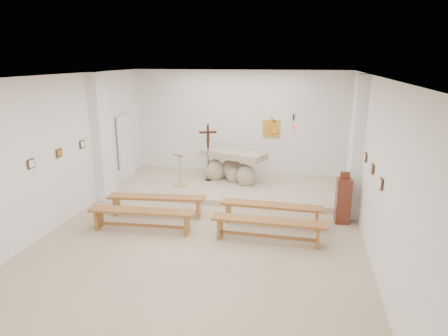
% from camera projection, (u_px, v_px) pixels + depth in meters
% --- Properties ---
extents(ground, '(7.00, 10.00, 0.00)m').
position_uv_depth(ground, '(203.00, 237.00, 8.88)').
color(ground, tan).
rests_on(ground, ground).
extents(wall_left, '(0.02, 10.00, 3.50)m').
position_uv_depth(wall_left, '(53.00, 154.00, 9.08)').
color(wall_left, white).
rests_on(wall_left, ground).
extents(wall_right, '(0.02, 10.00, 3.50)m').
position_uv_depth(wall_right, '(375.00, 170.00, 7.75)').
color(wall_right, white).
rests_on(wall_right, ground).
extents(wall_back, '(7.00, 0.02, 3.50)m').
position_uv_depth(wall_back, '(240.00, 124.00, 13.13)').
color(wall_back, white).
rests_on(wall_back, ground).
extents(ceiling, '(7.00, 10.00, 0.02)m').
position_uv_depth(ceiling, '(200.00, 77.00, 7.95)').
color(ceiling, silver).
rests_on(ceiling, wall_back).
extents(sanctuary_platform, '(6.98, 3.00, 0.15)m').
position_uv_depth(sanctuary_platform, '(231.00, 186.00, 12.17)').
color(sanctuary_platform, tan).
rests_on(sanctuary_platform, ground).
extents(pilaster_left, '(0.26, 0.55, 3.50)m').
position_uv_depth(pilaster_left, '(101.00, 137.00, 10.95)').
color(pilaster_left, white).
rests_on(pilaster_left, ground).
extents(pilaster_right, '(0.26, 0.55, 3.50)m').
position_uv_depth(pilaster_right, '(357.00, 148.00, 9.66)').
color(pilaster_right, white).
rests_on(pilaster_right, ground).
extents(gold_wall_relief, '(0.55, 0.04, 0.55)m').
position_uv_depth(gold_wall_relief, '(271.00, 129.00, 12.93)').
color(gold_wall_relief, gold).
rests_on(gold_wall_relief, wall_back).
extents(sanctuary_lamp, '(0.11, 0.36, 0.44)m').
position_uv_depth(sanctuary_lamp, '(293.00, 126.00, 12.51)').
color(sanctuary_lamp, black).
rests_on(sanctuary_lamp, wall_back).
extents(station_frame_left_front, '(0.03, 0.20, 0.20)m').
position_uv_depth(station_frame_left_front, '(31.00, 164.00, 8.33)').
color(station_frame_left_front, '#3E2C1B').
rests_on(station_frame_left_front, wall_left).
extents(station_frame_left_mid, '(0.03, 0.20, 0.20)m').
position_uv_depth(station_frame_left_mid, '(59.00, 153.00, 9.28)').
color(station_frame_left_mid, '#3E2C1B').
rests_on(station_frame_left_mid, wall_left).
extents(station_frame_left_rear, '(0.03, 0.20, 0.20)m').
position_uv_depth(station_frame_left_rear, '(82.00, 144.00, 10.22)').
color(station_frame_left_rear, '#3E2C1B').
rests_on(station_frame_left_rear, wall_left).
extents(station_frame_right_front, '(0.03, 0.20, 0.20)m').
position_uv_depth(station_frame_right_front, '(381.00, 184.00, 7.00)').
color(station_frame_right_front, '#3E2C1B').
rests_on(station_frame_right_front, wall_right).
extents(station_frame_right_mid, '(0.03, 0.20, 0.20)m').
position_uv_depth(station_frame_right_mid, '(372.00, 169.00, 7.95)').
color(station_frame_right_mid, '#3E2C1B').
rests_on(station_frame_right_mid, wall_right).
extents(station_frame_right_rear, '(0.03, 0.20, 0.20)m').
position_uv_depth(station_frame_right_rear, '(365.00, 157.00, 8.89)').
color(station_frame_right_rear, '#3E2C1B').
rests_on(station_frame_right_rear, wall_right).
extents(radiator_left, '(0.10, 0.85, 0.52)m').
position_uv_depth(radiator_left, '(114.00, 181.00, 12.02)').
color(radiator_left, silver).
rests_on(radiator_left, ground).
extents(radiator_right, '(0.10, 0.85, 0.52)m').
position_uv_depth(radiator_right, '(351.00, 196.00, 10.70)').
color(radiator_right, silver).
rests_on(radiator_right, ground).
extents(altar, '(2.14, 1.41, 1.03)m').
position_uv_depth(altar, '(232.00, 168.00, 12.40)').
color(altar, tan).
rests_on(altar, sanctuary_platform).
extents(lectern, '(0.43, 0.40, 1.03)m').
position_uv_depth(lectern, '(180.00, 169.00, 11.88)').
color(lectern, tan).
rests_on(lectern, sanctuary_platform).
extents(crucifix_stand, '(0.52, 0.23, 1.77)m').
position_uv_depth(crucifix_stand, '(208.00, 149.00, 12.25)').
color(crucifix_stand, '#331E10').
rests_on(crucifix_stand, sanctuary_platform).
extents(potted_plant, '(0.55, 0.53, 0.48)m').
position_uv_depth(potted_plant, '(218.00, 170.00, 12.81)').
color(potted_plant, '#2F6227').
rests_on(potted_plant, sanctuary_platform).
extents(donation_pedestal, '(0.36, 0.36, 1.27)m').
position_uv_depth(donation_pedestal, '(343.00, 200.00, 9.55)').
color(donation_pedestal, maroon).
rests_on(donation_pedestal, ground).
extents(bench_left_front, '(2.47, 0.66, 0.52)m').
position_uv_depth(bench_left_front, '(157.00, 201.00, 10.02)').
color(bench_left_front, olive).
rests_on(bench_left_front, ground).
extents(bench_right_front, '(2.45, 0.47, 0.52)m').
position_uv_depth(bench_right_front, '(272.00, 209.00, 9.47)').
color(bench_right_front, olive).
rests_on(bench_right_front, ground).
extents(bench_left_second, '(2.46, 0.53, 0.52)m').
position_uv_depth(bench_left_second, '(142.00, 215.00, 9.11)').
color(bench_left_second, olive).
rests_on(bench_left_second, ground).
extents(bench_right_second, '(2.45, 0.44, 0.52)m').
position_uv_depth(bench_right_second, '(268.00, 225.00, 8.56)').
color(bench_right_second, olive).
rests_on(bench_right_second, ground).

